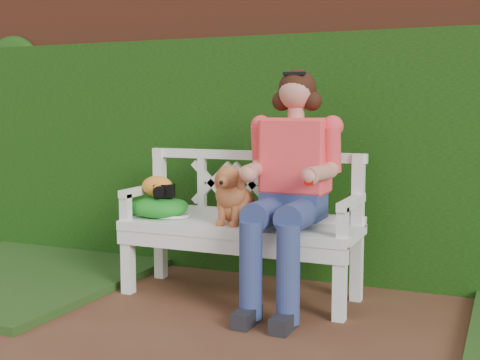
% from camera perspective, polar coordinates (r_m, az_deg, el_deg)
% --- Properties ---
extents(brick_wall, '(10.00, 0.30, 2.20)m').
position_cam_1_polar(brick_wall, '(4.70, 7.42, 5.16)').
color(brick_wall, brown).
rests_on(brick_wall, ground).
extents(ivy_hedge, '(10.00, 0.18, 1.70)m').
position_cam_1_polar(ivy_hedge, '(4.50, 6.62, 1.93)').
color(ivy_hedge, '#235210').
rests_on(ivy_hedge, ground).
extents(garden_bench, '(1.64, 0.77, 0.48)m').
position_cam_1_polar(garden_bench, '(4.10, 0.00, -7.11)').
color(garden_bench, white).
rests_on(garden_bench, ground).
extents(seated_woman, '(0.71, 0.88, 1.42)m').
position_cam_1_polar(seated_woman, '(3.87, 4.72, -0.84)').
color(seated_woman, '#DC2C4B').
rests_on(seated_woman, ground).
extents(dog, '(0.32, 0.39, 0.38)m').
position_cam_1_polar(dog, '(3.99, -0.52, -1.21)').
color(dog, '#AB5424').
rests_on(dog, garden_bench).
extents(tennis_racket, '(0.58, 0.40, 0.03)m').
position_cam_1_polar(tennis_racket, '(4.29, -6.56, -3.08)').
color(tennis_racket, silver).
rests_on(tennis_racket, garden_bench).
extents(green_bag, '(0.50, 0.45, 0.14)m').
position_cam_1_polar(green_bag, '(4.27, -7.25, -2.37)').
color(green_bag, green).
rests_on(green_bag, garden_bench).
extents(camera_item, '(0.16, 0.14, 0.09)m').
position_cam_1_polar(camera_item, '(4.23, -6.73, -0.93)').
color(camera_item, black).
rests_on(camera_item, green_bag).
extents(baseball_glove, '(0.25, 0.20, 0.14)m').
position_cam_1_polar(baseball_glove, '(4.26, -7.36, -0.54)').
color(baseball_glove, orange).
rests_on(baseball_glove, green_bag).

